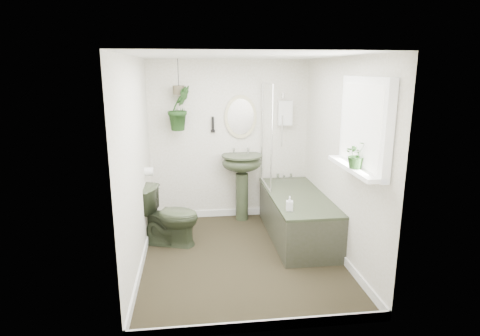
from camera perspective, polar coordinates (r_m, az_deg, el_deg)
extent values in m
cube|color=black|center=(4.87, 0.22, -12.62)|extent=(2.30, 2.80, 0.02)
cube|color=white|center=(4.36, 0.25, 15.80)|extent=(2.30, 2.80, 0.02)
cube|color=white|center=(5.85, -1.52, 3.90)|extent=(2.30, 0.02, 2.30)
cube|color=white|center=(3.13, 3.51, -5.05)|extent=(2.30, 0.02, 2.30)
cube|color=white|center=(4.48, -14.64, 0.34)|extent=(0.02, 2.80, 2.30)
cube|color=white|center=(4.76, 14.23, 1.15)|extent=(0.02, 2.80, 2.30)
cube|color=white|center=(4.84, 0.22, -11.99)|extent=(2.30, 2.80, 0.10)
cube|color=white|center=(5.85, 6.41, 7.79)|extent=(0.20, 0.10, 0.35)
ellipsoid|color=beige|center=(5.78, 0.10, 7.29)|extent=(0.46, 0.03, 0.62)
cylinder|color=black|center=(5.74, -3.88, 6.22)|extent=(0.04, 0.04, 0.22)
cylinder|color=white|center=(5.21, -12.86, -0.51)|extent=(0.11, 0.11, 0.11)
cube|color=white|center=(4.01, 17.29, 5.89)|extent=(0.08, 1.00, 0.90)
cube|color=white|center=(4.06, 15.97, 0.02)|extent=(0.18, 1.00, 0.04)
cube|color=white|center=(3.99, 16.70, 5.89)|extent=(0.01, 0.86, 0.76)
imported|color=#303925|center=(5.14, -9.98, -6.69)|extent=(0.83, 0.63, 0.75)
imported|color=black|center=(3.94, 16.29, 1.86)|extent=(0.25, 0.22, 0.27)
imported|color=black|center=(5.60, -8.62, 8.41)|extent=(0.43, 0.41, 0.61)
imported|color=#2D2626|center=(4.65, 7.06, -5.03)|extent=(0.09, 0.09, 0.17)
cylinder|color=#4E4634|center=(5.58, -8.71, 10.90)|extent=(0.16, 0.16, 0.12)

